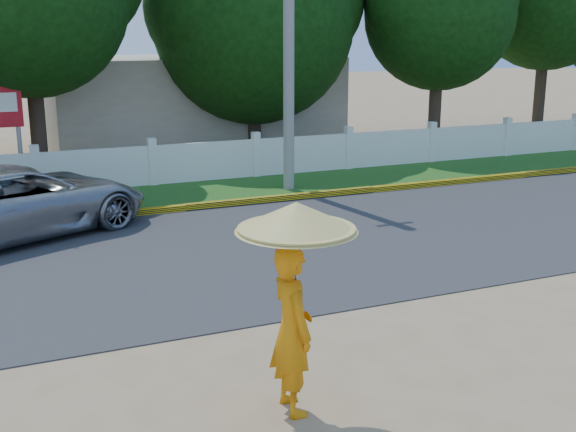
{
  "coord_description": "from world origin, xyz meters",
  "views": [
    {
      "loc": [
        -4.32,
        -7.93,
        4.07
      ],
      "look_at": [
        0.0,
        2.0,
        1.3
      ],
      "focal_mm": 45.0,
      "sensor_mm": 36.0,
      "label": 1
    }
  ],
  "objects": [
    {
      "name": "building_near",
      "position": [
        3.0,
        18.0,
        1.6
      ],
      "size": [
        10.0,
        6.0,
        3.2
      ],
      "primitive_type": "cube",
      "color": "#B7AD99",
      "rests_on": "ground"
    },
    {
      "name": "road",
      "position": [
        0.0,
        4.5,
        0.01
      ],
      "size": [
        60.0,
        7.0,
        0.02
      ],
      "primitive_type": "cube",
      "color": "#38383A",
      "rests_on": "ground"
    },
    {
      "name": "ground",
      "position": [
        0.0,
        0.0,
        0.0
      ],
      "size": [
        120.0,
        120.0,
        0.0
      ],
      "primitive_type": "plane",
      "color": "#9E8460",
      "rests_on": "ground"
    },
    {
      "name": "utility_pole",
      "position": [
        3.17,
        9.24,
        3.98
      ],
      "size": [
        0.28,
        0.28,
        7.95
      ],
      "primitive_type": "cylinder",
      "color": "gray",
      "rests_on": "ground"
    },
    {
      "name": "monk_with_parasol",
      "position": [
        -1.37,
        -1.31,
        1.54
      ],
      "size": [
        1.3,
        1.3,
        2.36
      ],
      "color": "orange",
      "rests_on": "ground"
    },
    {
      "name": "fence",
      "position": [
        0.0,
        11.2,
        0.55
      ],
      "size": [
        40.0,
        0.1,
        1.1
      ],
      "primitive_type": "cube",
      "color": "silver",
      "rests_on": "ground"
    },
    {
      "name": "tree_row",
      "position": [
        2.2,
        14.09,
        4.82
      ],
      "size": [
        39.13,
        8.01,
        8.64
      ],
      "color": "#473828",
      "rests_on": "ground"
    },
    {
      "name": "grass_verge",
      "position": [
        0.0,
        9.75,
        0.01
      ],
      "size": [
        60.0,
        3.5,
        0.03
      ],
      "primitive_type": "cube",
      "color": "#2D601E",
      "rests_on": "ground"
    },
    {
      "name": "vehicle",
      "position": [
        -3.64,
        7.36,
        0.74
      ],
      "size": [
        5.84,
        4.44,
        1.47
      ],
      "primitive_type": "imported",
      "rotation": [
        0.0,
        0.0,
        2.0
      ],
      "color": "#95979C",
      "rests_on": "ground"
    },
    {
      "name": "curb",
      "position": [
        0.0,
        8.05,
        0.08
      ],
      "size": [
        40.0,
        0.18,
        0.16
      ],
      "primitive_type": "cube",
      "color": "yellow",
      "rests_on": "ground"
    }
  ]
}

